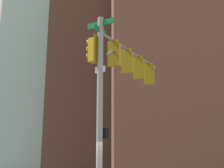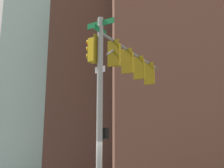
% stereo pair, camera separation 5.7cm
% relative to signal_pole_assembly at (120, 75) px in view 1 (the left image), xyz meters
% --- Properties ---
extents(signal_pole_assembly, '(3.51, 5.06, 7.48)m').
position_rel_signal_pole_assembly_xyz_m(signal_pole_assembly, '(0.00, 0.00, 0.00)').
color(signal_pole_assembly, gray).
rests_on(signal_pole_assembly, ground_plane).
extents(building_brick_midblock, '(19.20, 17.68, 32.28)m').
position_rel_signal_pole_assembly_xyz_m(building_brick_midblock, '(0.24, 39.10, 10.66)').
color(building_brick_midblock, '#4C3328').
rests_on(building_brick_midblock, ground_plane).
extents(building_glass_tower, '(27.65, 31.46, 82.10)m').
position_rel_signal_pole_assembly_xyz_m(building_glass_tower, '(-6.80, 57.36, 35.57)').
color(building_glass_tower, '#9EC6C1').
rests_on(building_glass_tower, ground_plane).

